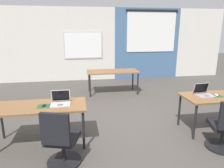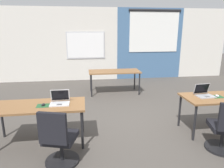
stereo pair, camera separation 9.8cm
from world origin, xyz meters
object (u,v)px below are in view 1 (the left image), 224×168
at_px(desk_far_center, 113,73).
at_px(mouse_near_left_inner, 44,105).
at_px(desk_near_right, 223,98).
at_px(laptop_near_right_inner, 204,93).
at_px(desk_near_left, 39,109).
at_px(chair_near_left_inner, 61,143).
at_px(laptop_near_left_inner, 61,101).
at_px(mouse_near_right_inner, 216,95).

height_order(desk_far_center, mouse_near_left_inner, mouse_near_left_inner).
xyz_separation_m(desk_near_right, laptop_near_right_inner, (-0.38, 0.07, 0.11)).
relative_size(desk_near_left, chair_near_left_inner, 1.74).
relative_size(laptop_near_left_inner, chair_near_left_inner, 0.36).
height_order(desk_near_left, mouse_near_right_inner, mouse_near_right_inner).
height_order(desk_near_right, laptop_near_left_inner, laptop_near_left_inner).
bearing_deg(desk_near_left, laptop_near_left_inner, 4.53).
bearing_deg(laptop_near_right_inner, desk_far_center, 111.61).
height_order(laptop_near_left_inner, mouse_near_left_inner, laptop_near_left_inner).
relative_size(laptop_near_right_inner, laptop_near_left_inner, 1.07).
height_order(desk_near_left, laptop_near_left_inner, laptop_near_left_inner).
height_order(laptop_near_right_inner, laptop_near_left_inner, laptop_near_left_inner).
bearing_deg(mouse_near_right_inner, mouse_near_left_inner, -179.28).
relative_size(mouse_near_left_inner, chair_near_left_inner, 0.12).
bearing_deg(laptop_near_left_inner, mouse_near_left_inner, -164.59).
height_order(mouse_near_left_inner, chair_near_left_inner, chair_near_left_inner).
bearing_deg(desk_near_right, desk_far_center, 122.01).
xyz_separation_m(desk_near_left, desk_far_center, (1.75, 2.80, 0.00)).
bearing_deg(desk_far_center, chair_near_left_inner, -111.01).
bearing_deg(desk_near_right, laptop_near_left_inner, 179.47).
xyz_separation_m(desk_near_left, desk_near_right, (3.50, 0.00, 0.00)).
bearing_deg(desk_near_left, mouse_near_right_inner, -0.10).
relative_size(desk_near_left, laptop_near_left_inner, 4.84).
xyz_separation_m(desk_near_right, mouse_near_right_inner, (-0.15, -0.01, 0.08)).
bearing_deg(desk_far_center, desk_near_right, -57.99).
distance_m(desk_near_right, laptop_near_right_inner, 0.40).
bearing_deg(desk_near_right, chair_near_left_inner, -167.28).
bearing_deg(chair_near_left_inner, laptop_near_right_inner, -147.87).
bearing_deg(laptop_near_left_inner, chair_near_left_inner, -86.91).
distance_m(laptop_near_right_inner, laptop_near_left_inner, 2.75).
height_order(desk_near_right, chair_near_left_inner, chair_near_left_inner).
height_order(desk_near_left, desk_near_right, same).
height_order(laptop_near_right_inner, mouse_near_right_inner, laptop_near_right_inner).
bearing_deg(desk_near_left, desk_far_center, 57.99).
distance_m(desk_near_left, desk_near_right, 3.50).
relative_size(desk_near_left, desk_near_right, 1.00).
relative_size(desk_near_left, desk_far_center, 1.00).
xyz_separation_m(desk_near_left, chair_near_left_inner, (0.41, -0.70, -0.28)).
bearing_deg(laptop_near_right_inner, desk_near_left, 176.30).
height_order(desk_near_left, laptop_near_right_inner, laptop_near_right_inner).
height_order(mouse_near_right_inner, mouse_near_left_inner, same).
xyz_separation_m(desk_near_left, mouse_near_left_inner, (0.09, -0.05, 0.08)).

